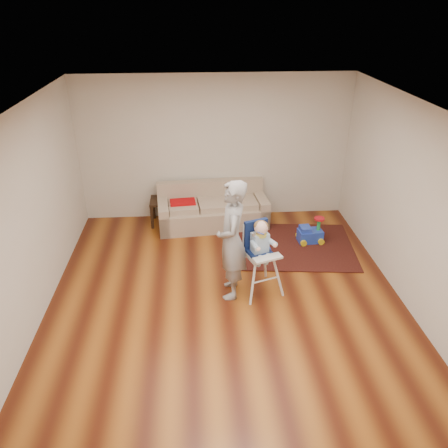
{
  "coord_description": "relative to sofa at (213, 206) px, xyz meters",
  "views": [
    {
      "loc": [
        -0.39,
        -5.04,
        3.85
      ],
      "look_at": [
        0.0,
        0.4,
        1.0
      ],
      "focal_mm": 35.0,
      "sensor_mm": 36.0,
      "label": 1
    }
  ],
  "objects": [
    {
      "name": "side_table",
      "position": [
        -0.92,
        0.15,
        -0.15
      ],
      "size": [
        0.48,
        0.48,
        0.48
      ],
      "primitive_type": null,
      "color": "black",
      "rests_on": "ground"
    },
    {
      "name": "sofa",
      "position": [
        0.0,
        0.0,
        0.0
      ],
      "size": [
        2.08,
        1.0,
        0.78
      ],
      "rotation": [
        0.0,
        0.0,
        0.09
      ],
      "color": "gray",
      "rests_on": "ground"
    },
    {
      "name": "ground",
      "position": [
        0.08,
        -2.3,
        -0.39
      ],
      "size": [
        5.5,
        5.5,
        0.0
      ],
      "primitive_type": "plane",
      "color": "#46190B",
      "rests_on": "ground"
    },
    {
      "name": "toy_ball",
      "position": [
        0.84,
        -1.16,
        -0.29
      ],
      "size": [
        0.16,
        0.16,
        0.16
      ],
      "primitive_type": "sphere",
      "color": "blue",
      "rests_on": "area_rug"
    },
    {
      "name": "high_chair",
      "position": [
        0.57,
        -2.12,
        0.16
      ],
      "size": [
        0.67,
        0.67,
        1.15
      ],
      "rotation": [
        0.0,
        0.0,
        0.33
      ],
      "color": "silver",
      "rests_on": "ground"
    },
    {
      "name": "adult",
      "position": [
        0.17,
        -2.16,
        0.49
      ],
      "size": [
        0.46,
        0.67,
        1.75
      ],
      "primitive_type": "imported",
      "rotation": [
        0.0,
        0.0,
        -1.64
      ],
      "color": "gray",
      "rests_on": "ground"
    },
    {
      "name": "room_envelope",
      "position": [
        0.08,
        -1.77,
        1.49
      ],
      "size": [
        5.04,
        5.52,
        2.72
      ],
      "color": "beige",
      "rests_on": "ground"
    },
    {
      "name": "ride_on_toy",
      "position": [
        1.67,
        -0.78,
        -0.15
      ],
      "size": [
        0.44,
        0.33,
        0.45
      ],
      "primitive_type": null,
      "rotation": [
        0.0,
        0.0,
        0.08
      ],
      "color": "blue",
      "rests_on": "area_rug"
    },
    {
      "name": "area_rug",
      "position": [
        1.3,
        -0.9,
        -0.38
      ],
      "size": [
        2.29,
        1.82,
        0.02
      ],
      "primitive_type": "cube",
      "rotation": [
        0.0,
        0.0,
        -0.1
      ],
      "color": "black",
      "rests_on": "ground"
    }
  ]
}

